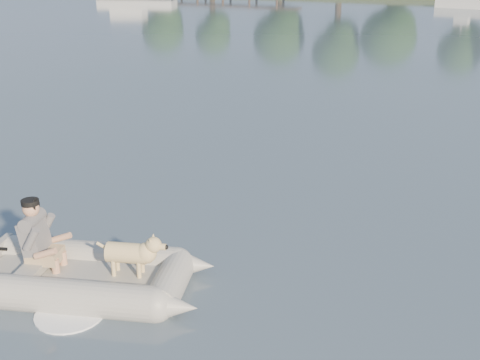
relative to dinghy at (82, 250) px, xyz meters
The scene contains 4 objects.
water 1.07m from the dinghy, 34.82° to the left, with size 160.00×160.00×0.00m, color slate.
dinghy is the anchor object (origin of this frame).
man 0.70m from the dinghy, 167.33° to the right, with size 0.70×0.60×1.04m, color slate, non-canonical shape.
dog 0.63m from the dinghy, 21.48° to the left, with size 0.90×0.32×0.60m, color tan, non-canonical shape.
Camera 1 is at (4.38, -6.20, 4.39)m, focal length 45.00 mm.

